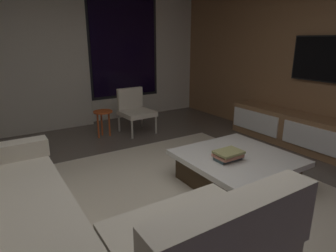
{
  "coord_description": "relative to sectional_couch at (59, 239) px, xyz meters",
  "views": [
    {
      "loc": [
        -1.21,
        -2.02,
        1.61
      ],
      "look_at": [
        0.63,
        0.86,
        0.59
      ],
      "focal_mm": 30.77,
      "sensor_mm": 36.0,
      "label": 1
    }
  ],
  "objects": [
    {
      "name": "floor",
      "position": [
        0.94,
        0.2,
        -0.29
      ],
      "size": [
        9.2,
        9.2,
        0.0
      ],
      "primitive_type": "plane",
      "color": "#564C44"
    },
    {
      "name": "side_stool",
      "position": [
        1.34,
        2.76,
        0.08
      ],
      "size": [
        0.32,
        0.32,
        0.46
      ],
      "color": "#BF4C1E",
      "rests_on": "floor"
    },
    {
      "name": "sectional_couch",
      "position": [
        0.0,
        0.0,
        0.0
      ],
      "size": [
        1.98,
        2.5,
        0.82
      ],
      "color": "#B1A997",
      "rests_on": "floor"
    },
    {
      "name": "area_rug",
      "position": [
        1.29,
        0.1,
        -0.28
      ],
      "size": [
        3.2,
        3.8,
        0.01
      ],
      "primitive_type": "cube",
      "color": "beige",
      "rests_on": "floor"
    },
    {
      "name": "accent_chair_near_window",
      "position": [
        1.93,
        2.75,
        0.14
      ],
      "size": [
        0.57,
        0.59,
        0.78
      ],
      "color": "#B2ADA0",
      "rests_on": "floor"
    },
    {
      "name": "media_console",
      "position": [
        3.71,
        0.25,
        -0.04
      ],
      "size": [
        0.46,
        3.1,
        0.52
      ],
      "color": "#8E6642",
      "rests_on": "floor"
    },
    {
      "name": "mounted_tv",
      "position": [
        3.89,
        0.45,
        1.06
      ],
      "size": [
        0.05,
        1.13,
        0.65
      ],
      "color": "black"
    },
    {
      "name": "coffee_table",
      "position": [
        2.01,
        0.3,
        -0.1
      ],
      "size": [
        1.16,
        1.16,
        0.36
      ],
      "color": "#372818",
      "rests_on": "floor"
    },
    {
      "name": "back_wall_with_window",
      "position": [
        0.88,
        3.82,
        1.05
      ],
      "size": [
        6.6,
        0.3,
        2.7
      ],
      "color": "silver",
      "rests_on": "floor"
    },
    {
      "name": "book_stack_on_coffee_table",
      "position": [
        1.83,
        0.26,
        0.13
      ],
      "size": [
        0.3,
        0.24,
        0.11
      ],
      "color": "#3B4E52",
      "rests_on": "coffee_table"
    }
  ]
}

